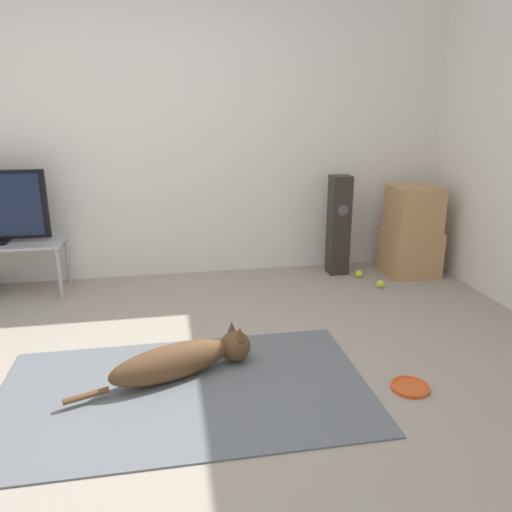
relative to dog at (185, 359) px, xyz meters
name	(u,v)px	position (x,y,z in m)	size (l,w,h in m)	color
ground_plane	(163,404)	(-0.13, -0.25, -0.11)	(12.00, 12.00, 0.00)	#9E9384
wall_back	(153,129)	(-0.13, 1.85, 1.16)	(8.00, 0.06, 2.55)	silver
area_rug	(185,391)	(-0.01, -0.15, -0.11)	(1.97, 1.17, 0.01)	slate
dog	(185,359)	(0.00, 0.00, 0.00)	(1.02, 0.45, 0.24)	brown
frisbee	(410,387)	(1.19, -0.35, -0.10)	(0.21, 0.21, 0.03)	#DB511E
cardboard_box_lower	(410,252)	(2.08, 1.44, 0.09)	(0.44, 0.41, 0.40)	tan
cardboard_box_upper	(414,208)	(2.09, 1.45, 0.49)	(0.41, 0.37, 0.39)	tan
floor_speaker	(339,225)	(1.45, 1.59, 0.33)	(0.17, 0.18, 0.89)	#2D2823
tennis_ball_by_boxes	(359,274)	(1.60, 1.41, -0.08)	(0.07, 0.07, 0.07)	#C6E033
tennis_ball_near_speaker	(381,284)	(1.68, 1.14, -0.08)	(0.07, 0.07, 0.07)	#C6E033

